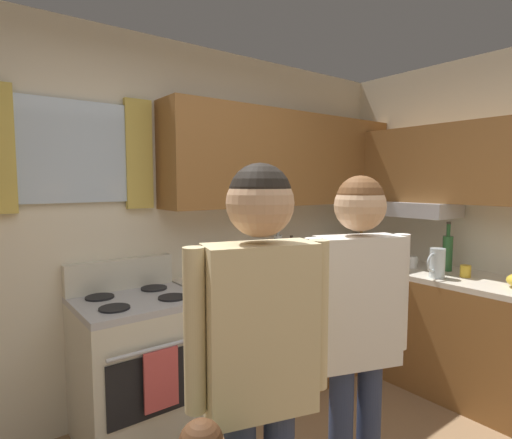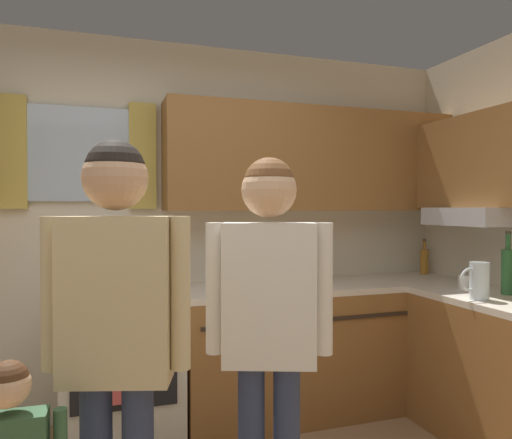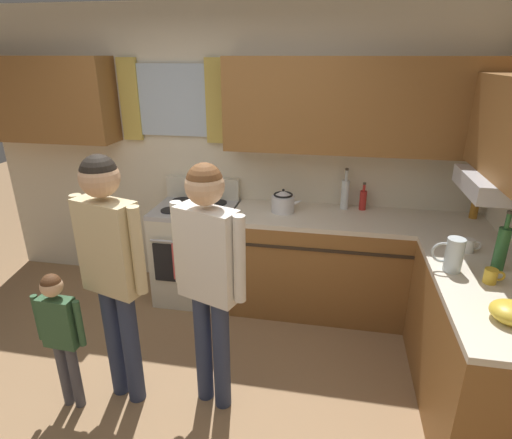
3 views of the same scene
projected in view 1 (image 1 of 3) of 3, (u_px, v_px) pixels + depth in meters
back_wall_unit at (152, 197)px, 2.79m from camera, size 4.60×0.42×2.60m
kitchen_counter_run at (365, 327)px, 3.26m from camera, size 2.11×2.00×0.90m
stove_oven at (138, 366)px, 2.54m from camera, size 0.70×0.67×1.10m
bottle_wine_green at (447, 252)px, 3.25m from camera, size 0.08×0.08×0.39m
bottle_sauce_red at (291, 253)px, 3.55m from camera, size 0.06×0.06×0.25m
bottle_tall_clear at (278, 249)px, 3.44m from camera, size 0.07×0.07×0.37m
bottle_oil_amber at (361, 242)px, 4.06m from camera, size 0.06×0.06×0.29m
mug_ceramic_white at (413, 262)px, 3.38m from camera, size 0.13×0.08×0.09m
mug_mustard_yellow at (466, 271)px, 3.05m from camera, size 0.12×0.08×0.09m
stovetop_kettle at (239, 266)px, 2.99m from camera, size 0.27×0.20×0.21m
water_pitcher at (437, 263)px, 3.01m from camera, size 0.19×0.11×0.22m
adult_holding_child at (260, 346)px, 1.38m from camera, size 0.50×0.26×1.67m
adult_in_plaid at (357, 314)px, 1.79m from camera, size 0.48×0.27×1.64m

